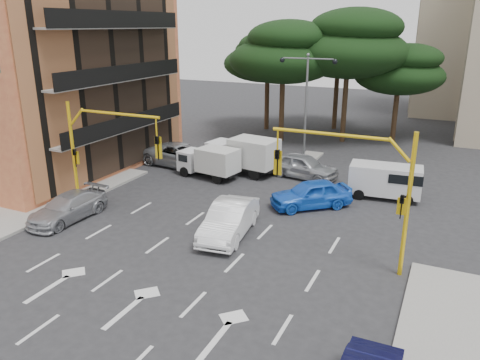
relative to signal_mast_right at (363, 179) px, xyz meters
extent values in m
plane|color=#28282B|center=(-6.80, -1.99, -3.88)|extent=(120.00, 120.00, 0.00)
cube|color=gray|center=(-6.80, 14.01, -3.81)|extent=(1.40, 6.00, 0.15)
cube|color=#BB573A|center=(-24.80, 6.01, 2.62)|extent=(15.00, 16.00, 13.00)
cube|color=black|center=(-17.24, 6.01, 2.12)|extent=(0.12, 14.72, 11.20)
cube|color=black|center=(3.14, 30.01, 4.62)|extent=(0.12, 11.04, 16.20)
cube|color=black|center=(-1.86, 42.01, 3.62)|extent=(0.12, 11.04, 14.20)
cylinder|color=#382616|center=(-10.80, 20.01, -1.41)|extent=(0.44, 0.44, 4.95)
ellipsoid|color=black|center=(-10.80, 20.01, 3.05)|extent=(9.15, 9.15, 3.87)
ellipsoid|color=black|center=(-10.20, 19.61, 4.92)|extent=(6.86, 6.86, 2.86)
ellipsoid|color=black|center=(-11.30, 20.31, 4.37)|extent=(6.07, 6.07, 2.64)
cylinder|color=#382616|center=(-5.80, 22.01, -1.18)|extent=(0.44, 0.44, 5.40)
ellipsoid|color=black|center=(-5.80, 22.01, 3.68)|extent=(9.98, 9.98, 4.22)
ellipsoid|color=black|center=(-5.20, 21.61, 5.72)|extent=(7.49, 7.49, 3.12)
ellipsoid|color=black|center=(-6.30, 22.31, 5.12)|extent=(6.62, 6.62, 2.88)
cylinder|color=#382616|center=(-13.80, 24.01, -1.63)|extent=(0.44, 0.44, 4.50)
ellipsoid|color=black|center=(-13.80, 24.01, 2.42)|extent=(8.32, 8.32, 3.52)
ellipsoid|color=black|center=(-13.20, 23.61, 4.12)|extent=(6.24, 6.24, 2.60)
ellipsoid|color=black|center=(-14.30, 24.31, 3.62)|extent=(5.52, 5.52, 2.40)
cylinder|color=#382616|center=(-1.80, 24.01, -1.86)|extent=(0.44, 0.44, 4.05)
ellipsoid|color=black|center=(-1.80, 24.01, 1.79)|extent=(7.49, 7.49, 3.17)
ellipsoid|color=black|center=(-1.20, 23.61, 3.32)|extent=(5.62, 5.62, 2.34)
ellipsoid|color=black|center=(-2.30, 24.31, 2.87)|extent=(4.97, 4.97, 2.16)
cylinder|color=#382616|center=(-7.80, 27.01, -1.41)|extent=(0.44, 0.44, 4.95)
ellipsoid|color=black|center=(-7.80, 27.01, 3.05)|extent=(9.15, 9.15, 3.87)
ellipsoid|color=black|center=(-7.20, 26.61, 4.92)|extent=(6.86, 6.86, 2.86)
ellipsoid|color=black|center=(-8.30, 27.31, 4.37)|extent=(6.07, 6.07, 2.64)
cylinder|color=yellow|center=(1.80, 0.01, -0.88)|extent=(0.18, 0.18, 6.00)
cylinder|color=yellow|center=(1.25, 0.01, 1.37)|extent=(0.95, 0.14, 0.95)
cylinder|color=yellow|center=(-1.50, 0.01, 1.72)|extent=(4.80, 0.14, 0.14)
cylinder|color=yellow|center=(-3.70, 0.01, 1.27)|extent=(0.08, 0.08, 0.90)
imported|color=black|center=(-3.70, 0.01, 0.22)|extent=(0.20, 0.24, 1.20)
cube|color=yellow|center=(-3.70, 0.09, 0.22)|extent=(0.36, 0.06, 1.10)
imported|color=black|center=(1.58, -0.14, -0.88)|extent=(0.16, 0.20, 1.00)
cube|color=yellow|center=(1.58, -0.04, -0.88)|extent=(0.35, 0.08, 0.70)
cylinder|color=yellow|center=(-15.40, 0.01, -0.88)|extent=(0.18, 0.18, 6.00)
cylinder|color=yellow|center=(-14.85, 0.01, 1.37)|extent=(0.95, 0.14, 0.95)
cylinder|color=yellow|center=(-12.10, 0.01, 1.72)|extent=(4.80, 0.14, 0.14)
cylinder|color=yellow|center=(-9.90, 0.01, 1.27)|extent=(0.08, 0.08, 0.90)
imported|color=black|center=(-9.90, 0.01, 0.22)|extent=(0.20, 0.24, 1.20)
cube|color=yellow|center=(-9.90, 0.09, 0.22)|extent=(0.36, 0.06, 1.10)
imported|color=black|center=(-15.18, -0.14, -0.88)|extent=(0.16, 0.20, 1.00)
cube|color=yellow|center=(-15.18, -0.04, -0.88)|extent=(0.35, 0.08, 0.70)
cylinder|color=slate|center=(-6.80, 14.01, 0.02)|extent=(0.16, 0.16, 7.50)
cylinder|color=slate|center=(-7.70, 14.01, 3.67)|extent=(1.80, 0.10, 0.10)
sphere|color=black|center=(-8.70, 14.01, 3.52)|extent=(0.36, 0.36, 0.36)
cylinder|color=slate|center=(-5.90, 14.01, 3.67)|extent=(1.80, 0.10, 0.10)
sphere|color=black|center=(-4.90, 14.01, 3.52)|extent=(0.36, 0.36, 0.36)
sphere|color=slate|center=(-6.80, 14.01, 3.92)|extent=(0.24, 0.24, 0.24)
imported|color=white|center=(-6.25, 0.45, -3.07)|extent=(2.38, 5.14, 1.63)
imported|color=blue|center=(-3.74, 5.70, -3.10)|extent=(4.68, 4.37, 1.56)
imported|color=#A1A3A9|center=(-14.80, -1.40, -3.21)|extent=(2.06, 4.73, 1.35)
imported|color=#95989C|center=(-14.61, 9.51, -3.07)|extent=(6.12, 3.32, 1.63)
imported|color=#A5A7AD|center=(-5.80, 10.64, -3.07)|extent=(5.06, 2.70, 1.64)
camera|label=1|loc=(3.05, -18.25, 5.92)|focal=35.00mm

